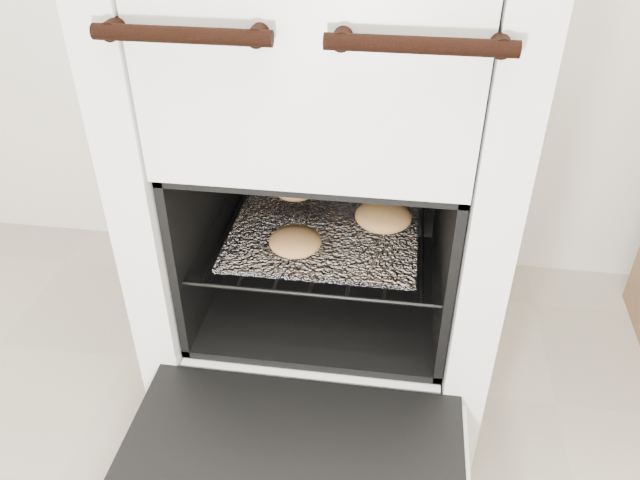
# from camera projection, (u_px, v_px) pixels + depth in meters

# --- Properties ---
(stove) EXTENTS (0.64, 0.71, 0.98)m
(stove) POSITION_uv_depth(u_px,v_px,m) (331.00, 175.00, 1.26)
(stove) COLOR white
(stove) RESTS_ON ground
(oven_rack) EXTENTS (0.47, 0.45, 0.01)m
(oven_rack) POSITION_uv_depth(u_px,v_px,m) (326.00, 228.00, 1.25)
(oven_rack) COLOR black
(oven_rack) RESTS_ON stove
(foil_sheet) EXTENTS (0.36, 0.32, 0.01)m
(foil_sheet) POSITION_uv_depth(u_px,v_px,m) (325.00, 231.00, 1.23)
(foil_sheet) COLOR white
(foil_sheet) RESTS_ON oven_rack
(baked_rolls) EXTENTS (0.32, 0.32, 0.05)m
(baked_rolls) POSITION_uv_depth(u_px,v_px,m) (333.00, 213.00, 1.23)
(baked_rolls) COLOR tan
(baked_rolls) RESTS_ON foil_sheet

